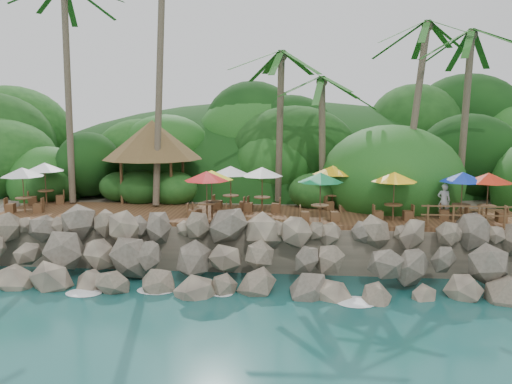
# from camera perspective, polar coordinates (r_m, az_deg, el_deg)

# --- Properties ---
(ground) EXTENTS (140.00, 140.00, 0.00)m
(ground) POSITION_cam_1_polar(r_m,az_deg,el_deg) (21.86, -1.53, -11.25)
(ground) COLOR #19514F
(ground) RESTS_ON ground
(land_base) EXTENTS (32.00, 25.20, 2.10)m
(land_base) POSITION_cam_1_polar(r_m,az_deg,el_deg) (37.04, 1.47, -1.26)
(land_base) COLOR gray
(land_base) RESTS_ON ground
(jungle_hill) EXTENTS (44.80, 28.00, 15.40)m
(jungle_hill) POSITION_cam_1_polar(r_m,az_deg,el_deg) (44.60, 2.14, -0.93)
(jungle_hill) COLOR #143811
(jungle_hill) RESTS_ON ground
(seawall) EXTENTS (29.00, 4.00, 2.30)m
(seawall) POSITION_cam_1_polar(r_m,az_deg,el_deg) (23.40, -0.94, -6.94)
(seawall) COLOR gray
(seawall) RESTS_ON ground
(terrace) EXTENTS (26.00, 5.00, 0.20)m
(terrace) POSITION_cam_1_polar(r_m,az_deg,el_deg) (27.03, 0.00, -2.51)
(terrace) COLOR brown
(terrace) RESTS_ON land_base
(jungle_foliage) EXTENTS (44.00, 16.00, 12.00)m
(jungle_foliage) POSITION_cam_1_polar(r_m,az_deg,el_deg) (36.26, 1.36, -3.17)
(jungle_foliage) COLOR #143811
(jungle_foliage) RESTS_ON ground
(foam_line) EXTENTS (25.20, 0.80, 0.06)m
(foam_line) POSITION_cam_1_polar(r_m,az_deg,el_deg) (22.13, -1.43, -10.91)
(foam_line) COLOR white
(foam_line) RESTS_ON ground
(palms) EXTENTS (27.51, 6.85, 15.16)m
(palms) POSITION_cam_1_polar(r_m,az_deg,el_deg) (29.76, 2.92, 17.98)
(palms) COLOR brown
(palms) RESTS_ON ground
(palapa) EXTENTS (5.71, 5.71, 4.60)m
(palapa) POSITION_cam_1_polar(r_m,az_deg,el_deg) (31.21, -10.95, 5.49)
(palapa) COLOR brown
(palapa) RESTS_ON ground
(dining_clusters) EXTENTS (24.79, 5.33, 2.31)m
(dining_clusters) POSITION_cam_1_polar(r_m,az_deg,el_deg) (26.49, 1.71, 1.66)
(dining_clusters) COLOR brown
(dining_clusters) RESTS_ON terrace
(railing) EXTENTS (6.10, 0.10, 1.00)m
(railing) POSITION_cam_1_polar(r_m,az_deg,el_deg) (25.79, 23.78, -2.21)
(railing) COLOR brown
(railing) RESTS_ON terrace
(waiter) EXTENTS (0.67, 0.50, 1.67)m
(waiter) POSITION_cam_1_polar(r_m,az_deg,el_deg) (27.30, 19.32, -0.90)
(waiter) COLOR silver
(waiter) RESTS_ON terrace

